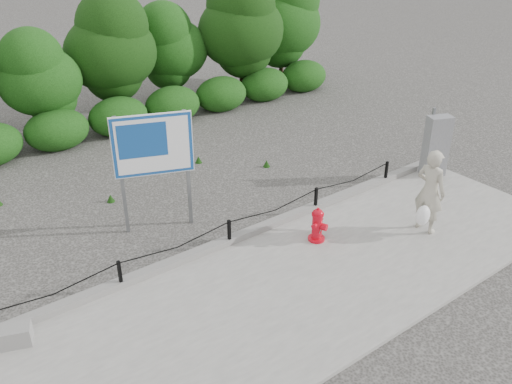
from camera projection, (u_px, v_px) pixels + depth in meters
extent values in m
plane|color=#2D2B28|center=(230.00, 247.00, 11.72)|extent=(90.00, 90.00, 0.00)
cube|color=gray|center=(289.00, 292.00, 10.28)|extent=(14.00, 4.00, 0.08)
cube|color=slate|center=(228.00, 241.00, 11.69)|extent=(14.00, 0.22, 0.14)
cube|color=black|center=(120.00, 275.00, 10.21)|extent=(0.06, 0.06, 0.60)
cube|color=black|center=(229.00, 232.00, 11.54)|extent=(0.06, 0.06, 0.60)
cube|color=black|center=(316.00, 199.00, 12.88)|extent=(0.06, 0.06, 0.60)
cube|color=black|center=(386.00, 172.00, 14.21)|extent=(0.06, 0.06, 0.60)
cylinder|color=black|center=(52.00, 290.00, 9.44)|extent=(2.50, 0.02, 0.02)
cylinder|color=black|center=(177.00, 243.00, 10.78)|extent=(2.50, 0.02, 0.02)
cylinder|color=black|center=(275.00, 206.00, 12.11)|extent=(2.50, 0.02, 0.02)
cylinder|color=black|center=(353.00, 177.00, 13.44)|extent=(2.50, 0.02, 0.02)
cylinder|color=black|center=(47.00, 114.00, 16.89)|extent=(0.18, 0.18, 1.70)
ellipsoid|color=#1E4D12|center=(40.00, 76.00, 16.33)|extent=(2.52, 2.18, 2.73)
cylinder|color=black|center=(116.00, 90.00, 18.41)|extent=(0.18, 0.18, 2.10)
ellipsoid|color=#1E4D12|center=(110.00, 46.00, 17.73)|extent=(3.11, 2.69, 3.37)
cylinder|color=black|center=(175.00, 79.00, 20.09)|extent=(0.18, 0.18, 1.81)
ellipsoid|color=#1E4D12|center=(172.00, 45.00, 19.51)|extent=(2.68, 2.32, 2.90)
cylinder|color=black|center=(242.00, 67.00, 20.75)|extent=(0.18, 0.18, 2.27)
ellipsoid|color=#1E4D12|center=(241.00, 25.00, 20.02)|extent=(3.36, 2.91, 3.64)
cylinder|color=black|center=(281.00, 57.00, 22.27)|extent=(0.18, 0.18, 2.22)
ellipsoid|color=#1E4D12|center=(282.00, 18.00, 21.55)|extent=(3.29, 2.85, 3.56)
cylinder|color=red|center=(316.00, 238.00, 11.84)|extent=(0.49, 0.49, 0.06)
cylinder|color=red|center=(317.00, 226.00, 11.69)|extent=(0.30, 0.30, 0.55)
cylinder|color=red|center=(318.00, 214.00, 11.56)|extent=(0.35, 0.35, 0.05)
ellipsoid|color=red|center=(318.00, 213.00, 11.54)|extent=(0.31, 0.31, 0.18)
cylinder|color=red|center=(318.00, 209.00, 11.50)|extent=(0.08, 0.08, 0.05)
cylinder|color=red|center=(314.00, 226.00, 11.53)|extent=(0.14, 0.14, 0.11)
cylinder|color=red|center=(320.00, 220.00, 11.77)|extent=(0.14, 0.14, 0.11)
cylinder|color=red|center=(324.00, 227.00, 11.61)|extent=(0.19, 0.18, 0.15)
cylinder|color=slate|center=(320.00, 231.00, 11.61)|extent=(0.01, 0.05, 0.12)
imported|color=#ADA694|center=(430.00, 191.00, 11.79)|extent=(0.51, 0.73, 1.94)
ellipsoid|color=white|center=(423.00, 215.00, 11.69)|extent=(0.35, 0.27, 0.46)
cube|color=gray|center=(436.00, 146.00, 14.41)|extent=(0.72, 0.58, 1.66)
cube|color=slate|center=(429.00, 140.00, 14.53)|extent=(0.09, 0.09, 1.83)
cube|color=slate|center=(121.00, 177.00, 11.67)|extent=(0.10, 0.10, 2.75)
cube|color=slate|center=(188.00, 169.00, 12.02)|extent=(0.10, 0.10, 2.75)
cube|color=white|center=(153.00, 145.00, 11.48)|extent=(1.63, 0.66, 1.38)
cube|color=#134690|center=(153.00, 146.00, 11.45)|extent=(1.58, 0.60, 1.33)
cube|color=#134690|center=(142.00, 141.00, 11.33)|extent=(0.97, 0.37, 0.76)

